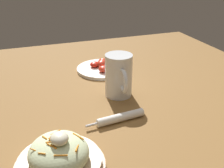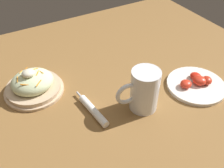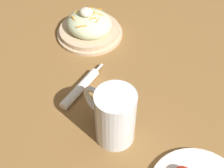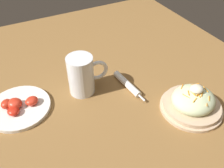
# 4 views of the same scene
# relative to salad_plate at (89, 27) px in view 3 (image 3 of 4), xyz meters

# --- Properties ---
(ground_plane) EXTENTS (1.43, 1.43, 0.00)m
(ground_plane) POSITION_rel_salad_plate_xyz_m (0.27, -0.23, -0.03)
(ground_plane) COLOR olive
(salad_plate) EXTENTS (0.22, 0.22, 0.10)m
(salad_plate) POSITION_rel_salad_plate_xyz_m (0.00, 0.00, 0.00)
(salad_plate) COLOR #D1B28E
(salad_plate) RESTS_ON ground_plane
(beer_mug) EXTENTS (0.15, 0.09, 0.15)m
(beer_mug) POSITION_rel_salad_plate_xyz_m (0.30, -0.26, 0.04)
(beer_mug) COLOR white
(beer_mug) RESTS_ON ground_plane
(napkin_roll) EXTENTS (0.04, 0.19, 0.02)m
(napkin_roll) POSITION_rel_salad_plate_xyz_m (0.14, -0.21, -0.02)
(napkin_roll) COLOR white
(napkin_roll) RESTS_ON ground_plane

